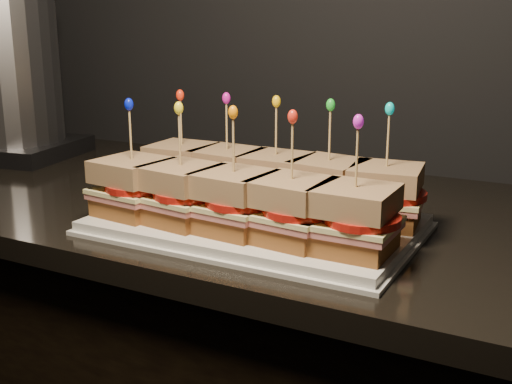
% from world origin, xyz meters
% --- Properties ---
extents(granite_slab, '(2.55, 0.63, 0.03)m').
position_xyz_m(granite_slab, '(0.18, 1.70, 0.91)').
color(granite_slab, black).
rests_on(granite_slab, cabinet).
extents(platter, '(0.42, 0.26, 0.02)m').
position_xyz_m(platter, '(0.49, 1.56, 0.93)').
color(platter, white).
rests_on(platter, granite_slab).
extents(platter_rim, '(0.43, 0.27, 0.01)m').
position_xyz_m(platter_rim, '(0.49, 1.56, 0.93)').
color(platter_rim, white).
rests_on(platter_rim, granite_slab).
extents(sandwich_0_bread_bot, '(0.09, 0.09, 0.02)m').
position_xyz_m(sandwich_0_bread_bot, '(0.33, 1.62, 0.95)').
color(sandwich_0_bread_bot, '#583614').
rests_on(sandwich_0_bread_bot, platter).
extents(sandwich_0_ham, '(0.10, 0.10, 0.01)m').
position_xyz_m(sandwich_0_ham, '(0.33, 1.62, 0.97)').
color(sandwich_0_ham, '#C86360').
rests_on(sandwich_0_ham, sandwich_0_bread_bot).
extents(sandwich_0_cheese, '(0.10, 0.10, 0.01)m').
position_xyz_m(sandwich_0_cheese, '(0.33, 1.62, 0.98)').
color(sandwich_0_cheese, '#F2E999').
rests_on(sandwich_0_cheese, sandwich_0_ham).
extents(sandwich_0_tomato, '(0.09, 0.09, 0.01)m').
position_xyz_m(sandwich_0_tomato, '(0.34, 1.62, 0.98)').
color(sandwich_0_tomato, red).
rests_on(sandwich_0_tomato, sandwich_0_cheese).
extents(sandwich_0_bread_top, '(0.09, 0.09, 0.03)m').
position_xyz_m(sandwich_0_bread_top, '(0.33, 1.62, 1.00)').
color(sandwich_0_bread_top, '#643312').
rests_on(sandwich_0_bread_top, sandwich_0_tomato).
extents(sandwich_0_pick, '(0.00, 0.00, 0.09)m').
position_xyz_m(sandwich_0_pick, '(0.33, 1.62, 1.05)').
color(sandwich_0_pick, tan).
rests_on(sandwich_0_pick, sandwich_0_bread_top).
extents(sandwich_0_frill, '(0.01, 0.01, 0.02)m').
position_xyz_m(sandwich_0_frill, '(0.33, 1.62, 1.09)').
color(sandwich_0_frill, red).
rests_on(sandwich_0_frill, sandwich_0_pick).
extents(sandwich_1_bread_bot, '(0.09, 0.09, 0.02)m').
position_xyz_m(sandwich_1_bread_bot, '(0.41, 1.62, 0.95)').
color(sandwich_1_bread_bot, '#583614').
rests_on(sandwich_1_bread_bot, platter).
extents(sandwich_1_ham, '(0.10, 0.10, 0.01)m').
position_xyz_m(sandwich_1_ham, '(0.41, 1.62, 0.97)').
color(sandwich_1_ham, '#C86360').
rests_on(sandwich_1_ham, sandwich_1_bread_bot).
extents(sandwich_1_cheese, '(0.10, 0.10, 0.01)m').
position_xyz_m(sandwich_1_cheese, '(0.41, 1.62, 0.98)').
color(sandwich_1_cheese, '#F2E999').
rests_on(sandwich_1_cheese, sandwich_1_ham).
extents(sandwich_1_tomato, '(0.09, 0.09, 0.01)m').
position_xyz_m(sandwich_1_tomato, '(0.42, 1.62, 0.98)').
color(sandwich_1_tomato, red).
rests_on(sandwich_1_tomato, sandwich_1_cheese).
extents(sandwich_1_bread_top, '(0.10, 0.10, 0.03)m').
position_xyz_m(sandwich_1_bread_top, '(0.41, 1.62, 1.00)').
color(sandwich_1_bread_top, '#643312').
rests_on(sandwich_1_bread_top, sandwich_1_tomato).
extents(sandwich_1_pick, '(0.00, 0.00, 0.09)m').
position_xyz_m(sandwich_1_pick, '(0.41, 1.62, 1.05)').
color(sandwich_1_pick, tan).
rests_on(sandwich_1_pick, sandwich_1_bread_top).
extents(sandwich_1_frill, '(0.01, 0.01, 0.02)m').
position_xyz_m(sandwich_1_frill, '(0.41, 1.62, 1.09)').
color(sandwich_1_frill, '#C71595').
rests_on(sandwich_1_frill, sandwich_1_pick).
extents(sandwich_2_bread_bot, '(0.09, 0.09, 0.02)m').
position_xyz_m(sandwich_2_bread_bot, '(0.49, 1.62, 0.95)').
color(sandwich_2_bread_bot, '#583614').
rests_on(sandwich_2_bread_bot, platter).
extents(sandwich_2_ham, '(0.10, 0.09, 0.01)m').
position_xyz_m(sandwich_2_ham, '(0.49, 1.62, 0.97)').
color(sandwich_2_ham, '#C86360').
rests_on(sandwich_2_ham, sandwich_2_bread_bot).
extents(sandwich_2_cheese, '(0.10, 0.09, 0.01)m').
position_xyz_m(sandwich_2_cheese, '(0.49, 1.62, 0.98)').
color(sandwich_2_cheese, '#F2E999').
rests_on(sandwich_2_cheese, sandwich_2_ham).
extents(sandwich_2_tomato, '(0.09, 0.09, 0.01)m').
position_xyz_m(sandwich_2_tomato, '(0.50, 1.62, 0.98)').
color(sandwich_2_tomato, red).
rests_on(sandwich_2_tomato, sandwich_2_cheese).
extents(sandwich_2_bread_top, '(0.09, 0.09, 0.03)m').
position_xyz_m(sandwich_2_bread_top, '(0.49, 1.62, 1.00)').
color(sandwich_2_bread_top, '#643312').
rests_on(sandwich_2_bread_top, sandwich_2_tomato).
extents(sandwich_2_pick, '(0.00, 0.00, 0.09)m').
position_xyz_m(sandwich_2_pick, '(0.49, 1.62, 1.05)').
color(sandwich_2_pick, tan).
rests_on(sandwich_2_pick, sandwich_2_bread_top).
extents(sandwich_2_frill, '(0.01, 0.01, 0.02)m').
position_xyz_m(sandwich_2_frill, '(0.49, 1.62, 1.09)').
color(sandwich_2_frill, '#F3B60C').
rests_on(sandwich_2_frill, sandwich_2_pick).
extents(sandwich_3_bread_bot, '(0.10, 0.10, 0.02)m').
position_xyz_m(sandwich_3_bread_bot, '(0.57, 1.62, 0.95)').
color(sandwich_3_bread_bot, '#583614').
rests_on(sandwich_3_bread_bot, platter).
extents(sandwich_3_ham, '(0.11, 0.10, 0.01)m').
position_xyz_m(sandwich_3_ham, '(0.57, 1.62, 0.97)').
color(sandwich_3_ham, '#C86360').
rests_on(sandwich_3_ham, sandwich_3_bread_bot).
extents(sandwich_3_cheese, '(0.11, 0.11, 0.01)m').
position_xyz_m(sandwich_3_cheese, '(0.57, 1.62, 0.98)').
color(sandwich_3_cheese, '#F2E999').
rests_on(sandwich_3_cheese, sandwich_3_ham).
extents(sandwich_3_tomato, '(0.09, 0.09, 0.01)m').
position_xyz_m(sandwich_3_tomato, '(0.58, 1.62, 0.98)').
color(sandwich_3_tomato, red).
rests_on(sandwich_3_tomato, sandwich_3_cheese).
extents(sandwich_3_bread_top, '(0.10, 0.10, 0.03)m').
position_xyz_m(sandwich_3_bread_top, '(0.57, 1.62, 1.00)').
color(sandwich_3_bread_top, '#643312').
rests_on(sandwich_3_bread_top, sandwich_3_tomato).
extents(sandwich_3_pick, '(0.00, 0.00, 0.09)m').
position_xyz_m(sandwich_3_pick, '(0.57, 1.62, 1.05)').
color(sandwich_3_pick, tan).
rests_on(sandwich_3_pick, sandwich_3_bread_top).
extents(sandwich_3_frill, '(0.01, 0.01, 0.02)m').
position_xyz_m(sandwich_3_frill, '(0.57, 1.62, 1.09)').
color(sandwich_3_frill, green).
rests_on(sandwich_3_frill, sandwich_3_pick).
extents(sandwich_4_bread_bot, '(0.10, 0.10, 0.02)m').
position_xyz_m(sandwich_4_bread_bot, '(0.65, 1.62, 0.95)').
color(sandwich_4_bread_bot, '#583614').
rests_on(sandwich_4_bread_bot, platter).
extents(sandwich_4_ham, '(0.11, 0.10, 0.01)m').
position_xyz_m(sandwich_4_ham, '(0.65, 1.62, 0.97)').
color(sandwich_4_ham, '#C86360').
rests_on(sandwich_4_ham, sandwich_4_bread_bot).
extents(sandwich_4_cheese, '(0.11, 0.11, 0.01)m').
position_xyz_m(sandwich_4_cheese, '(0.65, 1.62, 0.98)').
color(sandwich_4_cheese, '#F2E999').
rests_on(sandwich_4_cheese, sandwich_4_ham).
extents(sandwich_4_tomato, '(0.09, 0.09, 0.01)m').
position_xyz_m(sandwich_4_tomato, '(0.66, 1.62, 0.98)').
color(sandwich_4_tomato, red).
rests_on(sandwich_4_tomato, sandwich_4_cheese).
extents(sandwich_4_bread_top, '(0.10, 0.10, 0.03)m').
position_xyz_m(sandwich_4_bread_top, '(0.65, 1.62, 1.00)').
color(sandwich_4_bread_top, '#643312').
rests_on(sandwich_4_bread_top, sandwich_4_tomato).
extents(sandwich_4_pick, '(0.00, 0.00, 0.09)m').
position_xyz_m(sandwich_4_pick, '(0.65, 1.62, 1.05)').
color(sandwich_4_pick, tan).
rests_on(sandwich_4_pick, sandwich_4_bread_top).
extents(sandwich_4_frill, '(0.01, 0.01, 0.02)m').
position_xyz_m(sandwich_4_frill, '(0.65, 1.62, 1.09)').
color(sandwich_4_frill, '#05CBCB').
rests_on(sandwich_4_frill, sandwich_4_pick).
extents(sandwich_5_bread_bot, '(0.10, 0.10, 0.02)m').
position_xyz_m(sandwich_5_bread_bot, '(0.33, 1.50, 0.95)').
color(sandwich_5_bread_bot, '#583614').
rests_on(sandwich_5_bread_bot, platter).
extents(sandwich_5_ham, '(0.10, 0.10, 0.01)m').
position_xyz_m(sandwich_5_ham, '(0.33, 1.50, 0.97)').
color(sandwich_5_ham, '#C86360').
rests_on(sandwich_5_ham, sandwich_5_bread_bot).
extents(sandwich_5_cheese, '(0.11, 0.10, 0.01)m').
position_xyz_m(sandwich_5_cheese, '(0.33, 1.50, 0.98)').
color(sandwich_5_cheese, '#F2E999').
rests_on(sandwich_5_cheese, sandwich_5_ham).
extents(sandwich_5_tomato, '(0.09, 0.09, 0.01)m').
position_xyz_m(sandwich_5_tomato, '(0.34, 1.50, 0.98)').
color(sandwich_5_tomato, red).
rests_on(sandwich_5_tomato, sandwich_5_cheese).
extents(sandwich_5_bread_top, '(0.10, 0.10, 0.03)m').
position_xyz_m(sandwich_5_bread_top, '(0.33, 1.50, 1.00)').
color(sandwich_5_bread_top, '#643312').
rests_on(sandwich_5_bread_top, sandwich_5_tomato).
extents(sandwich_5_pick, '(0.00, 0.00, 0.09)m').
position_xyz_m(sandwich_5_pick, '(0.33, 1.50, 1.05)').
color(sandwich_5_pick, tan).
rests_on(sandwich_5_pick, sandwich_5_bread_top).
extents(sandwich_5_frill, '(0.01, 0.01, 0.02)m').
position_xyz_m(sandwich_5_frill, '(0.33, 1.50, 1.09)').
color(sandwich_5_frill, '#0817CC').
rests_on(sandwich_5_frill, sandwich_5_pick).
extents(sandwich_6_bread_bot, '(0.10, 0.10, 0.02)m').
position_xyz_m(sandwich_6_bread_bot, '(0.41, 1.50, 0.95)').
color(sandwich_6_bread_bot, '#583614').
rests_on(sandwich_6_bread_bot, platter).
extents(sandwich_6_ham, '(0.11, 0.10, 0.01)m').
position_xyz_m(sandwich_6_ham, '(0.41, 1.50, 0.97)').
color(sandwich_6_ham, '#C86360').
rests_on(sandwich_6_ham, sandwich_6_bread_bot).
extents(sandwich_6_cheese, '(0.11, 0.11, 0.01)m').
position_xyz_m(sandwich_6_cheese, '(0.41, 1.50, 0.98)').
color(sandwich_6_cheese, '#F2E999').
rests_on(sandwich_6_cheese, sandwich_6_ham).
extents(sandwich_6_tomato, '(0.09, 0.09, 0.01)m').
position_xyz_m(sandwich_6_tomato, '(0.42, 1.50, 0.98)').
color(sandwich_6_tomato, red).
rests_on(sandwich_6_tomato, sandwich_6_cheese).
extents(sandwich_6_bread_top, '(0.10, 0.10, 0.03)m').
position_xyz_m(sandwich_6_bread_top, '(0.41, 1.50, 1.00)').
color(sandwich_6_bread_top, '#643312').
rests_on(sandwich_6_bread_top, sandwich_6_tomato).
extents(sandwich_6_pick, '(0.00, 0.00, 0.09)m').
position_xyz_m(sandwich_6_pick, '(0.41, 1.50, 1.05)').
color(sandwich_6_pick, tan).
rests_on(sandwich_6_pick, sandwich_6_bread_top).
extents(sandwich_6_frill, '(0.01, 0.01, 0.02)m').
position_xyz_m(sandwich_6_frill, '(0.41, 1.50, 1.09)').
color(sandwich_6_frill, yellow).
rests_on(sandwich_6_frill, sandwich_6_pick).
extents(sandwich_7_bread_bot, '(0.09, 0.09, 0.02)m').
position_xyz_m(sandwich_7_bread_bot, '(0.49, 1.50, 0.95)').
color(sandwich_7_bread_bot, '#583614').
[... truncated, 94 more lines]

